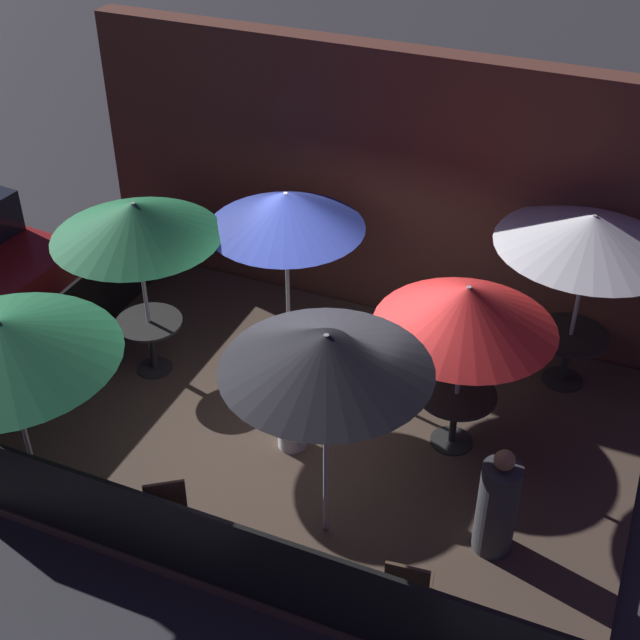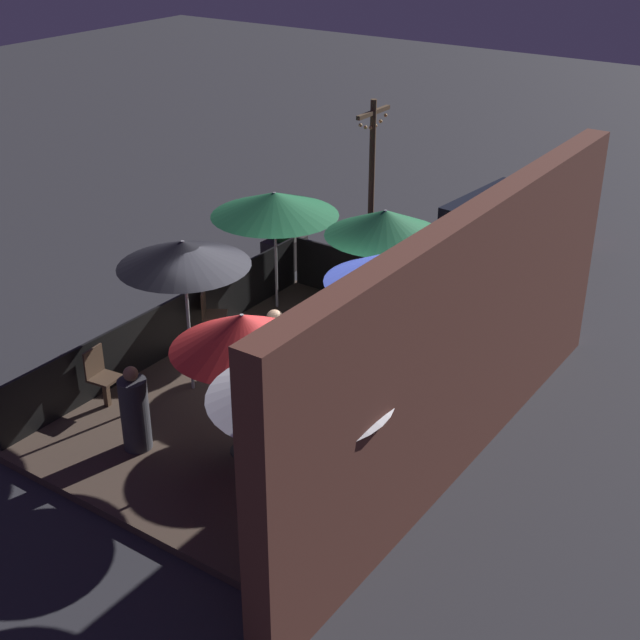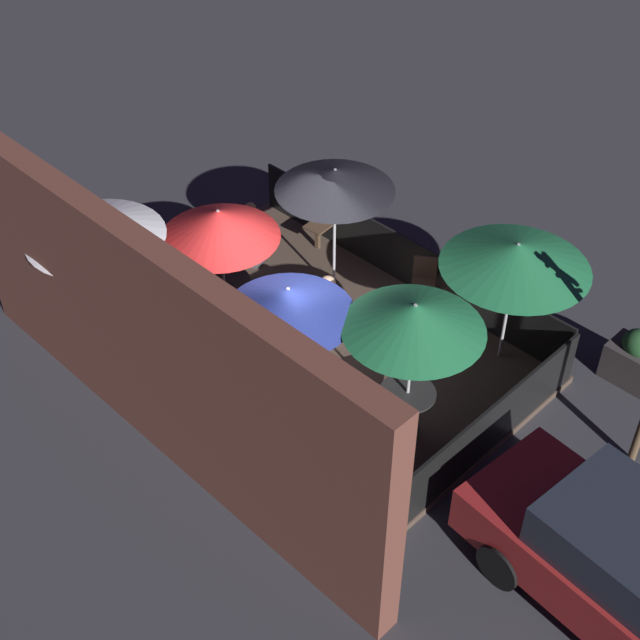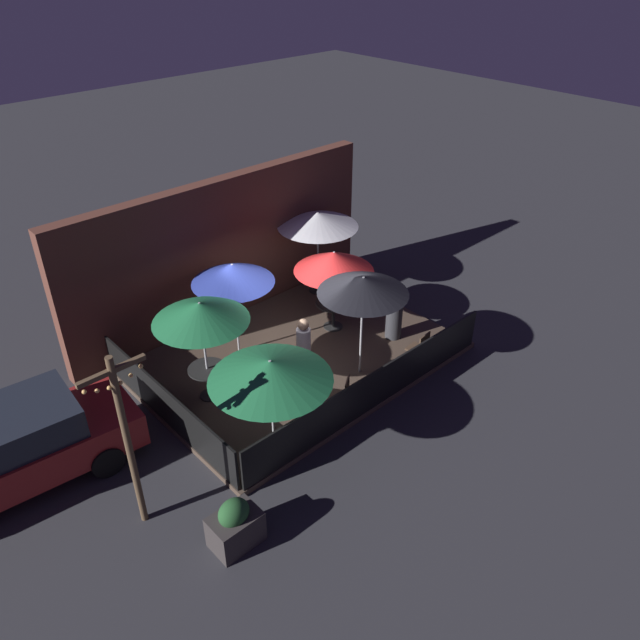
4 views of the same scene
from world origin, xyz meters
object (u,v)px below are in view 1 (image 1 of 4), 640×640
patio_umbrella_2 (467,307)px  patio_umbrella_4 (326,353)px  patron_0 (497,506)px  patio_umbrella_1 (592,231)px  dining_table_2 (456,403)px  patron_1 (291,404)px  patio_umbrella_3 (286,211)px  patio_umbrella_0 (135,220)px  patio_chair_1 (408,588)px  patio_umbrella_5 (1,339)px  patio_chair_0 (167,506)px  dining_table_0 (150,331)px  dining_table_1 (569,344)px

patio_umbrella_2 → patio_umbrella_4: bearing=-115.3°
patron_0 → patio_umbrella_2: bearing=-141.0°
patio_umbrella_1 → patron_0: bearing=-93.3°
patio_umbrella_2 → dining_table_2: 1.30m
patio_umbrella_2 → patron_1: (-1.67, -0.77, -1.27)m
patio_umbrella_3 → patron_0: bearing=-33.1°
patio_umbrella_0 → patio_chair_1: 5.07m
patio_umbrella_5 → patio_chair_0: bearing=-3.0°
patio_umbrella_3 → patio_umbrella_4: (1.57, -2.53, 0.15)m
patio_umbrella_0 → patio_umbrella_3: size_ratio=1.01×
patio_umbrella_4 → patio_umbrella_0: bearing=152.2°
patio_chair_1 → patron_0: patron_0 is taller
patio_umbrella_4 → patio_umbrella_5: (-3.09, -0.70, -0.27)m
patio_chair_0 → dining_table_0: bearing=-0.0°
dining_table_0 → dining_table_1: dining_table_0 is taller
patio_umbrella_4 → dining_table_1: bearing=62.1°
dining_table_1 → patron_1: patron_1 is taller
patio_umbrella_4 → patio_umbrella_5: 3.18m
dining_table_0 → dining_table_2: bearing=2.5°
patio_umbrella_5 → patron_0: 5.06m
dining_table_1 → patio_chair_1: bearing=-99.2°
patio_umbrella_4 → patron_0: size_ratio=1.92×
patio_chair_1 → patron_0: size_ratio=0.73×
patio_umbrella_2 → dining_table_1: size_ratio=2.30×
dining_table_2 → patio_chair_0: patio_chair_0 is taller
patio_umbrella_1 → dining_table_2: patio_umbrella_1 is taller
dining_table_0 → patio_chair_0: 2.91m
patio_umbrella_1 → patio_umbrella_3: 3.48m
patio_umbrella_1 → patio_chair_0: size_ratio=2.46×
dining_table_0 → dining_table_1: size_ratio=0.90×
patio_umbrella_5 → patio_chair_0: patio_umbrella_5 is taller
patio_chair_0 → patron_1: size_ratio=0.73×
patio_umbrella_4 → dining_table_2: (0.84, 1.77, -1.70)m
patio_chair_0 → dining_table_2: bearing=-75.7°
patio_umbrella_1 → patio_umbrella_2: size_ratio=1.10×
patio_umbrella_1 → dining_table_1: bearing=90.0°
patio_umbrella_0 → dining_table_1: size_ratio=2.56×
patio_umbrella_5 → dining_table_0: (0.05, 2.30, -1.42)m
dining_table_2 → patio_umbrella_4: bearing=-115.3°
patio_chair_1 → patron_1: size_ratio=0.72×
patio_umbrella_4 → patio_chair_0: (-1.37, -0.79, -1.75)m
patio_umbrella_5 → patio_chair_1: patio_umbrella_5 is taller
patio_umbrella_2 → patron_1: bearing=-155.3°
patio_chair_0 → dining_table_1: bearing=-72.1°
patio_chair_1 → patio_umbrella_2: bearing=0.0°
patio_umbrella_4 → patron_1: bearing=129.7°
patio_umbrella_5 → dining_table_1: (4.89, 4.10, -1.43)m
dining_table_2 → patio_umbrella_2: bearing=90.0°
patio_umbrella_4 → patio_umbrella_1: bearing=62.1°
patio_umbrella_1 → patron_0: size_ratio=1.82×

